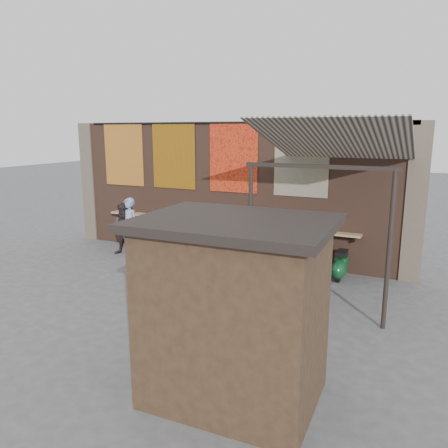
% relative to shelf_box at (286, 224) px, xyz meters
% --- Properties ---
extents(ground, '(70.00, 70.00, 0.00)m').
position_rel_shelf_box_xyz_m(ground, '(-1.99, -2.30, -1.24)').
color(ground, '#474749').
rests_on(ground, ground).
extents(brick_wall, '(10.00, 0.40, 4.00)m').
position_rel_shelf_box_xyz_m(brick_wall, '(-1.99, 0.40, 0.76)').
color(brick_wall, brown).
rests_on(brick_wall, ground).
extents(pier_left, '(0.50, 0.50, 4.00)m').
position_rel_shelf_box_xyz_m(pier_left, '(-7.19, 0.40, 0.76)').
color(pier_left, '#4C4238').
rests_on(pier_left, ground).
extents(pier_right, '(0.50, 0.50, 4.00)m').
position_rel_shelf_box_xyz_m(pier_right, '(3.21, 0.40, 0.76)').
color(pier_right, '#4C4238').
rests_on(pier_right, ground).
extents(eating_counter, '(8.00, 0.32, 0.05)m').
position_rel_shelf_box_xyz_m(eating_counter, '(-1.99, 0.03, -0.14)').
color(eating_counter, '#9E7A51').
rests_on(eating_counter, brick_wall).
extents(shelf_box, '(0.58, 0.31, 0.24)m').
position_rel_shelf_box_xyz_m(shelf_box, '(0.00, 0.00, 0.00)').
color(shelf_box, white).
rests_on(shelf_box, eating_counter).
extents(tapestry_redgold, '(1.50, 0.02, 2.00)m').
position_rel_shelf_box_xyz_m(tapestry_redgold, '(-5.59, 0.18, 1.76)').
color(tapestry_redgold, maroon).
rests_on(tapestry_redgold, brick_wall).
extents(tapestry_sun, '(1.50, 0.02, 2.00)m').
position_rel_shelf_box_xyz_m(tapestry_sun, '(-3.69, 0.18, 1.76)').
color(tapestry_sun, orange).
rests_on(tapestry_sun, brick_wall).
extents(tapestry_orange, '(1.50, 0.02, 2.00)m').
position_rel_shelf_box_xyz_m(tapestry_orange, '(-1.69, 0.18, 1.76)').
color(tapestry_orange, red).
rests_on(tapestry_orange, brick_wall).
extents(tapestry_multi, '(1.50, 0.02, 2.00)m').
position_rel_shelf_box_xyz_m(tapestry_multi, '(0.31, 0.18, 1.76)').
color(tapestry_multi, '#266C8C').
rests_on(tapestry_multi, brick_wall).
extents(hang_rail, '(9.50, 0.06, 0.06)m').
position_rel_shelf_box_xyz_m(hang_rail, '(-1.99, 0.17, 2.74)').
color(hang_rail, black).
rests_on(hang_rail, brick_wall).
extents(scooter_stool_0, '(0.34, 0.75, 0.71)m').
position_rel_shelf_box_xyz_m(scooter_stool_0, '(-4.70, -0.33, -0.89)').
color(scooter_stool_0, '#9D4D0E').
rests_on(scooter_stool_0, ground).
extents(scooter_stool_1, '(0.39, 0.87, 0.83)m').
position_rel_shelf_box_xyz_m(scooter_stool_1, '(-4.02, -0.31, -0.83)').
color(scooter_stool_1, black).
rests_on(scooter_stool_1, ground).
extents(scooter_stool_2, '(0.32, 0.72, 0.69)m').
position_rel_shelf_box_xyz_m(scooter_stool_2, '(-3.43, -0.30, -0.90)').
color(scooter_stool_2, '#0B4E1C').
rests_on(scooter_stool_2, ground).
extents(scooter_stool_3, '(0.33, 0.74, 0.70)m').
position_rel_shelf_box_xyz_m(scooter_stool_3, '(-2.79, -0.30, -0.89)').
color(scooter_stool_3, '#0D3994').
rests_on(scooter_stool_3, ground).
extents(scooter_stool_4, '(0.36, 0.80, 0.76)m').
position_rel_shelf_box_xyz_m(scooter_stool_4, '(-2.17, -0.28, -0.86)').
color(scooter_stool_4, '#1A6A5F').
rests_on(scooter_stool_4, ground).
extents(scooter_stool_5, '(0.39, 0.86, 0.82)m').
position_rel_shelf_box_xyz_m(scooter_stool_5, '(-1.58, -0.27, -0.84)').
color(scooter_stool_5, navy).
rests_on(scooter_stool_5, ground).
extents(scooter_stool_6, '(0.38, 0.85, 0.81)m').
position_rel_shelf_box_xyz_m(scooter_stool_6, '(-0.93, -0.27, -0.84)').
color(scooter_stool_6, navy).
rests_on(scooter_stool_6, ground).
extents(scooter_stool_7, '(0.35, 0.77, 0.73)m').
position_rel_shelf_box_xyz_m(scooter_stool_7, '(-0.34, -0.33, -0.88)').
color(scooter_stool_7, maroon).
rests_on(scooter_stool_7, ground).
extents(scooter_stool_8, '(0.38, 0.84, 0.80)m').
position_rel_shelf_box_xyz_m(scooter_stool_8, '(0.28, -0.31, -0.84)').
color(scooter_stool_8, black).
rests_on(scooter_stool_8, ground).
extents(scooter_stool_9, '(0.40, 0.89, 0.85)m').
position_rel_shelf_box_xyz_m(scooter_stool_9, '(0.95, -0.25, -0.82)').
color(scooter_stool_9, maroon).
rests_on(scooter_stool_9, ground).
extents(scooter_stool_10, '(0.35, 0.77, 0.73)m').
position_rel_shelf_box_xyz_m(scooter_stool_10, '(1.60, -0.35, -0.88)').
color(scooter_stool_10, '#0F4B25').
rests_on(scooter_stool_10, ground).
extents(diner_left, '(0.75, 0.61, 1.79)m').
position_rel_shelf_box_xyz_m(diner_left, '(-4.64, -0.90, -0.35)').
color(diner_left, '#7C87B4').
rests_on(diner_left, ground).
extents(diner_right, '(0.89, 0.76, 1.60)m').
position_rel_shelf_box_xyz_m(diner_right, '(-4.83, -0.90, -0.44)').
color(diner_right, '#2D2325').
rests_on(diner_right, ground).
extents(shopper_navy, '(1.17, 0.83, 1.84)m').
position_rel_shelf_box_xyz_m(shopper_navy, '(1.17, -2.16, -0.32)').
color(shopper_navy, black).
rests_on(shopper_navy, ground).
extents(shopper_grey, '(1.15, 0.96, 1.55)m').
position_rel_shelf_box_xyz_m(shopper_grey, '(1.17, -2.14, -0.47)').
color(shopper_grey, '#5E5E63').
rests_on(shopper_grey, ground).
extents(shopper_tan, '(1.05, 0.96, 1.79)m').
position_rel_shelf_box_xyz_m(shopper_tan, '(0.32, -2.11, -0.35)').
color(shopper_tan, '#826753').
rests_on(shopper_tan, ground).
extents(market_stall, '(2.36, 1.80, 2.50)m').
position_rel_shelf_box_xyz_m(market_stall, '(1.20, -6.14, 0.01)').
color(market_stall, black).
rests_on(market_stall, ground).
extents(stall_roof, '(2.64, 2.06, 0.12)m').
position_rel_shelf_box_xyz_m(stall_roof, '(1.20, -6.14, 1.32)').
color(stall_roof, black).
rests_on(stall_roof, market_stall).
extents(stall_sign, '(1.20, 0.07, 0.50)m').
position_rel_shelf_box_xyz_m(stall_sign, '(1.18, -5.25, 0.57)').
color(stall_sign, gold).
rests_on(stall_sign, market_stall).
extents(stall_shelf, '(1.92, 0.16, 0.06)m').
position_rel_shelf_box_xyz_m(stall_shelf, '(1.18, -5.25, -0.33)').
color(stall_shelf, '#473321').
rests_on(stall_shelf, market_stall).
extents(awning_canvas, '(3.20, 3.28, 0.97)m').
position_rel_shelf_box_xyz_m(awning_canvas, '(1.51, -1.40, 2.31)').
color(awning_canvas, beige).
rests_on(awning_canvas, brick_wall).
extents(awning_ledger, '(3.30, 0.08, 0.12)m').
position_rel_shelf_box_xyz_m(awning_ledger, '(1.51, 0.19, 2.71)').
color(awning_ledger, '#33261C').
rests_on(awning_ledger, brick_wall).
extents(awning_header, '(3.00, 0.08, 0.08)m').
position_rel_shelf_box_xyz_m(awning_header, '(1.51, -2.90, 1.84)').
color(awning_header, black).
rests_on(awning_header, awning_post_left).
extents(awning_post_left, '(0.09, 0.09, 3.10)m').
position_rel_shelf_box_xyz_m(awning_post_left, '(0.11, -2.90, 0.31)').
color(awning_post_left, black).
rests_on(awning_post_left, ground).
extents(awning_post_right, '(0.09, 0.09, 3.10)m').
position_rel_shelf_box_xyz_m(awning_post_right, '(2.91, -2.90, 0.31)').
color(awning_post_right, black).
rests_on(awning_post_right, ground).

